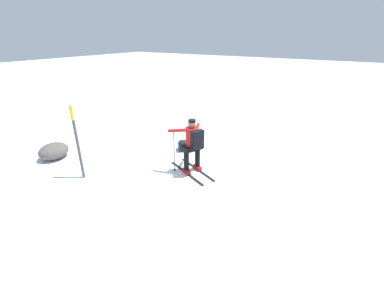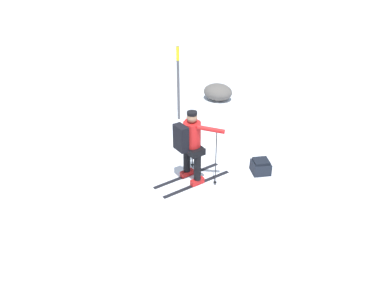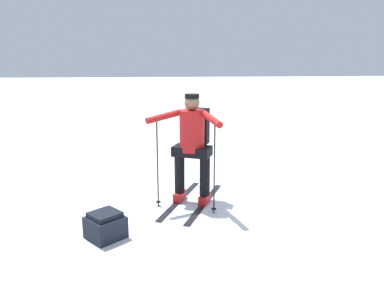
% 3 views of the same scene
% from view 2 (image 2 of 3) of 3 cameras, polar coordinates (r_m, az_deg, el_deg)
% --- Properties ---
extents(ground_plane, '(80.00, 80.00, 0.00)m').
position_cam_2_polar(ground_plane, '(7.72, -0.24, -7.30)').
color(ground_plane, white).
extents(skier, '(1.22, 1.71, 1.60)m').
position_cam_2_polar(skier, '(7.56, -0.19, 0.22)').
color(skier, black).
rests_on(skier, ground_plane).
extents(dropped_backpack, '(0.54, 0.54, 0.32)m').
position_cam_2_polar(dropped_backpack, '(8.37, 10.42, -3.39)').
color(dropped_backpack, black).
rests_on(dropped_backpack, ground_plane).
extents(trail_marker, '(0.08, 0.08, 2.08)m').
position_cam_2_polar(trail_marker, '(10.28, -2.12, 9.94)').
color(trail_marker, '#4C4C51').
rests_on(trail_marker, ground_plane).
extents(rock_boulder, '(0.93, 0.79, 0.51)m').
position_cam_2_polar(rock_boulder, '(11.97, 3.97, 7.92)').
color(rock_boulder, '#5B5651').
rests_on(rock_boulder, ground_plane).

